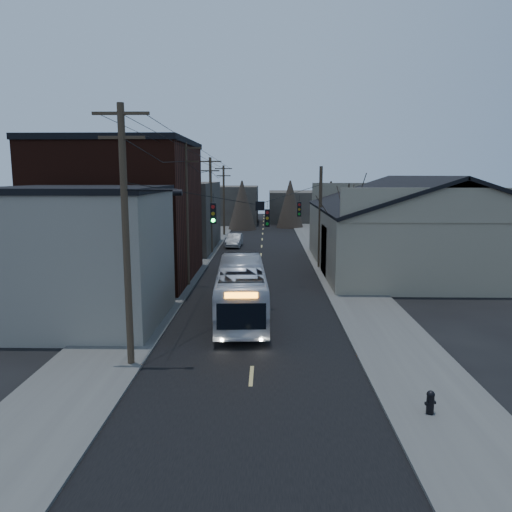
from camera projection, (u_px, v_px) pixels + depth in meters
The scene contains 15 objects.
ground at pixel (250, 399), 17.52m from camera, with size 160.00×160.00×0.00m, color black.
road_surface at pixel (261, 258), 47.12m from camera, with size 9.00×110.00×0.02m, color black.
sidewalk_left at pixel (192, 257), 47.26m from camera, with size 4.00×110.00×0.12m, color #474744.
sidewalk_right at pixel (330, 258), 46.97m from camera, with size 4.00×110.00×0.12m, color #474744.
building_clapboard at pixel (84, 258), 26.04m from camera, with size 8.00×8.00×7.00m, color #6F685C.
building_brick at pixel (123, 213), 36.68m from camera, with size 10.00×12.00×10.00m, color black.
building_left_far at pixel (172, 216), 52.70m from camera, with size 9.00×14.00×7.00m, color #38322D.
warehouse at pixel (416, 237), 41.47m from camera, with size 16.16×20.60×7.73m.
building_far_left at pixel (227, 205), 81.32m from camera, with size 10.00×12.00×6.00m, color #38322D.
building_far_right at pixel (304, 206), 86.04m from camera, with size 12.00×14.00×5.00m, color #38322D.
bare_tree at pixel (348, 233), 36.54m from camera, with size 0.40×0.40×7.20m, color black.
utility_lines at pixel (222, 210), 40.62m from camera, with size 11.24×45.28×10.50m.
bus at pixel (241, 290), 27.46m from camera, with size 2.55×10.91×3.04m, color silver.
parked_car at pixel (234, 240), 54.63m from camera, with size 1.54×4.40×1.45m, color #979A9E.
fire_hydrant at pixel (430, 401), 16.13m from camera, with size 0.38×0.27×0.78m.
Camera 1 is at (0.59, -16.48, 7.77)m, focal length 35.00 mm.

